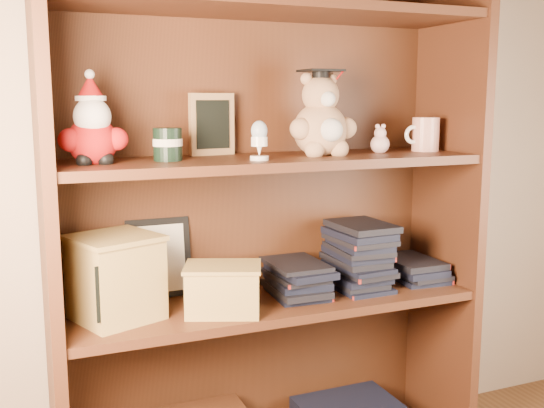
{
  "coord_description": "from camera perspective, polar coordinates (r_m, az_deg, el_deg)",
  "views": [
    {
      "loc": [
        -0.79,
        -0.29,
        1.11
      ],
      "look_at": [
        -0.12,
        1.3,
        0.82
      ],
      "focal_mm": 42.0,
      "sensor_mm": 36.0,
      "label": 1
    }
  ],
  "objects": [
    {
      "name": "certificate_frame",
      "position": [
        1.83,
        -10.09,
        -4.8
      ],
      "size": [
        0.18,
        0.05,
        0.22
      ],
      "color": "black",
      "rests_on": "shelf_lower"
    },
    {
      "name": "shelf_lower",
      "position": [
        1.82,
        0.0,
        -8.83
      ],
      "size": [
        1.14,
        0.33,
        0.02
      ],
      "color": "#4C2715",
      "rests_on": "ground"
    },
    {
      "name": "treats_box",
      "position": [
        1.67,
        -13.85,
        -6.36
      ],
      "size": [
        0.26,
        0.26,
        0.22
      ],
      "color": "#AF8F48",
      "rests_on": "shelf_lower"
    },
    {
      "name": "bookcase",
      "position": [
        1.8,
        -0.7,
        -1.06
      ],
      "size": [
        1.2,
        0.35,
        1.6
      ],
      "color": "#4C2715",
      "rests_on": "ground"
    },
    {
      "name": "egg_cup",
      "position": [
        1.63,
        -1.15,
        5.86
      ],
      "size": [
        0.05,
        0.05,
        0.1
      ],
      "color": "white",
      "rests_on": "shelf_upper"
    },
    {
      "name": "shelf_upper",
      "position": [
        1.73,
        0.0,
        3.84
      ],
      "size": [
        1.14,
        0.33,
        0.02
      ],
      "color": "#4C2715",
      "rests_on": "ground"
    },
    {
      "name": "pink_figurine",
      "position": [
        1.89,
        9.66,
        5.54
      ],
      "size": [
        0.06,
        0.06,
        0.09
      ],
      "color": "beige",
      "rests_on": "shelf_upper"
    },
    {
      "name": "teachers_tin",
      "position": [
        1.64,
        -9.33,
        5.33
      ],
      "size": [
        0.07,
        0.07,
        0.08
      ],
      "color": "black",
      "rests_on": "shelf_upper"
    },
    {
      "name": "teacher_mug",
      "position": [
        1.97,
        13.54,
        6.09
      ],
      "size": [
        0.11,
        0.08,
        0.1
      ],
      "color": "silver",
      "rests_on": "shelf_upper"
    },
    {
      "name": "santa_plush",
      "position": [
        1.6,
        -15.8,
        6.51
      ],
      "size": [
        0.16,
        0.12,
        0.23
      ],
      "color": "#A50F0F",
      "rests_on": "shelf_upper"
    },
    {
      "name": "pencils_box",
      "position": [
        1.68,
        -4.4,
        -7.58
      ],
      "size": [
        0.24,
        0.2,
        0.13
      ],
      "color": "#AF8F48",
      "rests_on": "shelf_lower"
    },
    {
      "name": "book_stack_mid",
      "position": [
        1.91,
        7.8,
        -4.64
      ],
      "size": [
        0.14,
        0.2,
        0.19
      ],
      "color": "black",
      "rests_on": "shelf_lower"
    },
    {
      "name": "book_stack_right",
      "position": [
        2.03,
        12.59,
        -5.81
      ],
      "size": [
        0.14,
        0.2,
        0.06
      ],
      "color": "black",
      "rests_on": "shelf_lower"
    },
    {
      "name": "chalkboard_plaque",
      "position": [
        1.79,
        -5.41,
        7.03
      ],
      "size": [
        0.13,
        0.08,
        0.17
      ],
      "color": "#9E7547",
      "rests_on": "shelf_upper"
    },
    {
      "name": "grad_teddy_bear",
      "position": [
        1.78,
        4.44,
        7.34
      ],
      "size": [
        0.2,
        0.17,
        0.24
      ],
      "color": "tan",
      "rests_on": "shelf_upper"
    },
    {
      "name": "book_stack_left",
      "position": [
        1.83,
        2.33,
        -6.72
      ],
      "size": [
        0.14,
        0.2,
        0.1
      ],
      "color": "black",
      "rests_on": "shelf_lower"
    }
  ]
}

